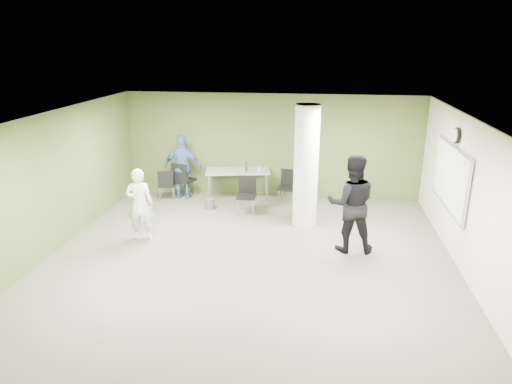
# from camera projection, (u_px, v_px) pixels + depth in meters

# --- Properties ---
(floor) EXTENTS (8.00, 8.00, 0.00)m
(floor) POSITION_uv_depth(u_px,v_px,m) (249.00, 259.00, 9.03)
(floor) COLOR #525140
(floor) RESTS_ON ground
(ceiling) EXTENTS (8.00, 8.00, 0.00)m
(ceiling) POSITION_uv_depth(u_px,v_px,m) (249.00, 118.00, 8.15)
(ceiling) COLOR white
(ceiling) RESTS_ON wall_back
(wall_back) EXTENTS (8.00, 2.80, 0.02)m
(wall_back) POSITION_uv_depth(u_px,v_px,m) (272.00, 146.00, 12.35)
(wall_back) COLOR #445D2C
(wall_back) RESTS_ON floor
(wall_left) EXTENTS (0.02, 8.00, 2.80)m
(wall_left) POSITION_uv_depth(u_px,v_px,m) (52.00, 183.00, 9.12)
(wall_left) COLOR #445D2C
(wall_left) RESTS_ON floor
(wall_right_cream) EXTENTS (0.02, 8.00, 2.80)m
(wall_right_cream) POSITION_uv_depth(u_px,v_px,m) (472.00, 202.00, 8.07)
(wall_right_cream) COLOR beige
(wall_right_cream) RESTS_ON floor
(column) EXTENTS (0.56, 0.56, 2.80)m
(column) POSITION_uv_depth(u_px,v_px,m) (306.00, 166.00, 10.34)
(column) COLOR silver
(column) RESTS_ON floor
(whiteboard) EXTENTS (0.05, 2.30, 1.30)m
(whiteboard) POSITION_uv_depth(u_px,v_px,m) (450.00, 177.00, 9.17)
(whiteboard) COLOR silver
(whiteboard) RESTS_ON wall_right_cream
(wall_clock) EXTENTS (0.06, 0.32, 0.32)m
(wall_clock) POSITION_uv_depth(u_px,v_px,m) (456.00, 135.00, 8.91)
(wall_clock) COLOR black
(wall_clock) RESTS_ON wall_right_cream
(folding_table) EXTENTS (1.80, 1.04, 1.06)m
(folding_table) POSITION_uv_depth(u_px,v_px,m) (238.00, 172.00, 12.24)
(folding_table) COLOR #989993
(folding_table) RESTS_ON floor
(wastebasket) EXTENTS (0.24, 0.24, 0.27)m
(wastebasket) POSITION_uv_depth(u_px,v_px,m) (210.00, 204.00, 11.68)
(wastebasket) COLOR #4C4C4C
(wastebasket) RESTS_ON floor
(chair_back_left) EXTENTS (0.50, 0.50, 0.85)m
(chair_back_left) POSITION_uv_depth(u_px,v_px,m) (166.00, 183.00, 12.21)
(chair_back_left) COLOR black
(chair_back_left) RESTS_ON floor
(chair_back_right) EXTENTS (0.62, 0.62, 1.00)m
(chair_back_right) POSITION_uv_depth(u_px,v_px,m) (182.00, 178.00, 12.34)
(chair_back_right) COLOR black
(chair_back_right) RESTS_ON floor
(chair_table_left) EXTENTS (0.46, 0.46, 0.92)m
(chair_table_left) POSITION_uv_depth(u_px,v_px,m) (247.00, 192.00, 11.34)
(chair_table_left) COLOR black
(chair_table_left) RESTS_ON floor
(chair_table_right) EXTENTS (0.50, 0.50, 0.90)m
(chair_table_right) POSITION_uv_depth(u_px,v_px,m) (288.00, 184.00, 11.98)
(chair_table_right) COLOR black
(chair_table_right) RESTS_ON floor
(woman_white) EXTENTS (0.63, 0.47, 1.58)m
(woman_white) POSITION_uv_depth(u_px,v_px,m) (140.00, 204.00, 9.73)
(woman_white) COLOR white
(woman_white) RESTS_ON floor
(man_black) EXTENTS (1.02, 0.82, 2.02)m
(man_black) POSITION_uv_depth(u_px,v_px,m) (351.00, 204.00, 9.13)
(man_black) COLOR black
(man_black) RESTS_ON floor
(man_blue) EXTENTS (1.04, 0.46, 1.75)m
(man_blue) POSITION_uv_depth(u_px,v_px,m) (183.00, 167.00, 12.26)
(man_blue) COLOR #40659F
(man_blue) RESTS_ON floor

